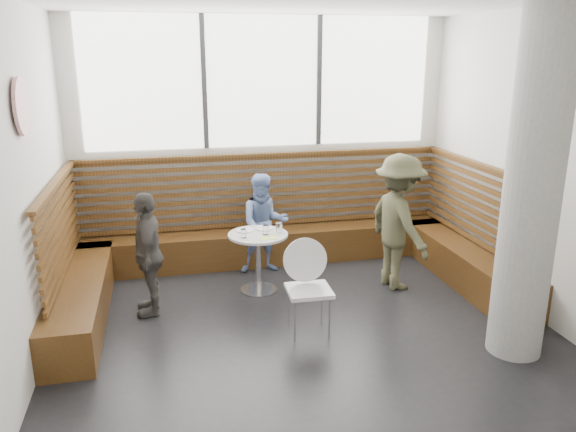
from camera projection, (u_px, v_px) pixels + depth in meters
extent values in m
cube|color=silver|center=(312.00, 183.00, 5.10)|extent=(5.00, 5.00, 3.20)
cube|color=black|center=(310.00, 340.00, 5.55)|extent=(5.00, 5.00, 0.01)
cube|color=white|center=(263.00, 82.00, 7.21)|extent=(4.50, 0.02, 1.65)
cube|color=#3F3F42|center=(204.00, 83.00, 7.03)|extent=(0.06, 0.04, 1.65)
cube|color=#3F3F42|center=(319.00, 81.00, 7.35)|extent=(0.06, 0.04, 1.65)
cube|color=#442A11|center=(268.00, 246.00, 7.60)|extent=(5.00, 0.50, 0.45)
cube|color=#442A11|center=(84.00, 290.00, 6.18)|extent=(0.50, 2.50, 0.45)
cube|color=#442A11|center=(456.00, 258.00, 7.14)|extent=(0.50, 2.50, 0.45)
cube|color=#492D12|center=(265.00, 191.00, 7.55)|extent=(4.88, 0.08, 0.98)
cube|color=#492D12|center=(60.00, 228.00, 5.94)|extent=(0.08, 2.38, 0.98)
cube|color=#492D12|center=(473.00, 202.00, 6.97)|extent=(0.08, 2.38, 0.98)
cylinder|color=gray|center=(533.00, 187.00, 4.93)|extent=(0.50, 0.50, 3.20)
cylinder|color=white|center=(21.00, 107.00, 4.76)|extent=(0.03, 0.50, 0.50)
cylinder|color=silver|center=(259.00, 290.00, 6.71)|extent=(0.44, 0.44, 0.02)
cylinder|color=silver|center=(258.00, 263.00, 6.61)|extent=(0.06, 0.06, 0.69)
cylinder|color=#B7B7BA|center=(258.00, 235.00, 6.52)|extent=(0.70, 0.70, 0.03)
cube|color=white|center=(309.00, 291.00, 5.58)|extent=(0.43, 0.41, 0.04)
cylinder|color=white|center=(305.00, 260.00, 5.68)|extent=(0.45, 0.10, 0.45)
cylinder|color=silver|center=(295.00, 321.00, 5.47)|extent=(0.02, 0.02, 0.44)
cylinder|color=silver|center=(330.00, 318.00, 5.54)|extent=(0.02, 0.02, 0.44)
cylinder|color=silver|center=(288.00, 308.00, 5.76)|extent=(0.02, 0.02, 0.44)
cylinder|color=silver|center=(321.00, 305.00, 5.83)|extent=(0.02, 0.02, 0.44)
imported|color=#4D4E34|center=(399.00, 222.00, 6.62)|extent=(0.77, 1.13, 1.62)
imported|color=#7893D0|center=(264.00, 224.00, 7.14)|extent=(0.63, 0.50, 1.29)
imported|color=#4A4643|center=(148.00, 254.00, 5.98)|extent=(0.34, 0.80, 1.35)
cylinder|color=white|center=(245.00, 230.00, 6.61)|extent=(0.21, 0.21, 0.01)
cylinder|color=white|center=(264.00, 228.00, 6.69)|extent=(0.22, 0.22, 0.02)
cylinder|color=white|center=(244.00, 233.00, 6.36)|extent=(0.07, 0.07, 0.10)
cylinder|color=white|center=(266.00, 230.00, 6.47)|extent=(0.07, 0.07, 0.11)
cylinder|color=white|center=(279.00, 228.00, 6.53)|extent=(0.08, 0.08, 0.12)
cube|color=#A5C64C|center=(269.00, 238.00, 6.37)|extent=(0.21, 0.15, 0.00)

